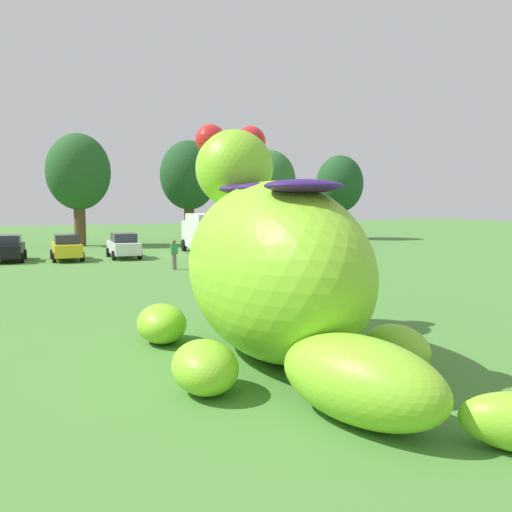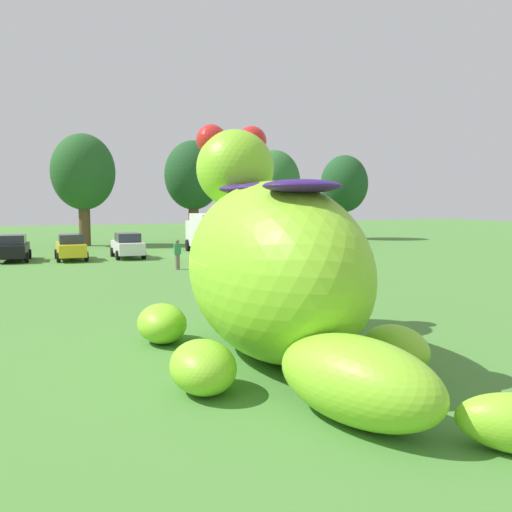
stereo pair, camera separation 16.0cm
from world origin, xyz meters
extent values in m
plane|color=#4C8438|center=(0.00, 0.00, 0.00)|extent=(160.00, 160.00, 0.00)
ellipsoid|color=#8CD12D|center=(0.76, -0.40, 2.22)|extent=(4.64, 8.21, 4.43)
ellipsoid|color=#8CD12D|center=(1.07, 2.94, 4.91)|extent=(2.56, 2.78, 2.34)
sphere|color=red|center=(0.46, 3.35, 5.78)|extent=(0.94, 0.94, 0.94)
sphere|color=red|center=(1.74, 3.23, 5.78)|extent=(0.94, 0.94, 0.94)
ellipsoid|color=navy|center=(0.92, 1.37, 4.26)|extent=(1.90, 1.57, 0.30)
ellipsoid|color=navy|center=(0.76, -0.40, 4.26)|extent=(1.90, 1.57, 0.30)
ellipsoid|color=navy|center=(0.58, -2.36, 4.26)|extent=(1.90, 1.57, 0.30)
ellipsoid|color=#8CD12D|center=(-1.50, 1.99, 0.54)|extent=(1.52, 2.01, 1.08)
ellipsoid|color=#8CD12D|center=(3.41, 1.54, 0.54)|extent=(1.52, 2.01, 1.08)
ellipsoid|color=#8CD12D|center=(-1.70, -2.35, 0.54)|extent=(1.52, 2.01, 1.08)
ellipsoid|color=#8CD12D|center=(2.82, -2.76, 0.54)|extent=(1.52, 2.01, 1.08)
ellipsoid|color=#8CD12D|center=(0.34, -4.91, 0.78)|extent=(2.62, 3.88, 1.55)
cube|color=black|center=(-5.36, 26.42, 0.72)|extent=(2.05, 4.23, 0.80)
cube|color=#2D333D|center=(-5.37, 26.27, 1.42)|extent=(1.66, 2.09, 0.60)
cylinder|color=black|center=(-4.40, 27.61, 0.32)|extent=(0.30, 0.66, 0.64)
cylinder|color=black|center=(-4.62, 25.08, 0.32)|extent=(0.30, 0.66, 0.64)
cube|color=yellow|center=(-1.87, 25.58, 0.72)|extent=(1.77, 4.13, 0.80)
cube|color=#2D333D|center=(-1.88, 25.43, 1.42)|extent=(1.53, 1.99, 0.60)
cylinder|color=black|center=(-2.70, 26.86, 0.32)|extent=(0.25, 0.64, 0.64)
cylinder|color=black|center=(-1.00, 26.84, 0.32)|extent=(0.25, 0.64, 0.64)
cylinder|color=black|center=(-2.74, 24.32, 0.32)|extent=(0.25, 0.64, 0.64)
cylinder|color=black|center=(-1.04, 24.30, 0.32)|extent=(0.25, 0.64, 0.64)
cube|color=white|center=(1.83, 25.50, 0.72)|extent=(1.78, 4.13, 0.80)
cube|color=#2D333D|center=(1.83, 25.35, 1.42)|extent=(1.53, 2.00, 0.60)
cylinder|color=black|center=(1.01, 26.79, 0.32)|extent=(0.25, 0.64, 0.64)
cylinder|color=black|center=(2.71, 26.76, 0.32)|extent=(0.25, 0.64, 0.64)
cylinder|color=black|center=(0.96, 24.25, 0.32)|extent=(0.25, 0.64, 0.64)
cylinder|color=black|center=(2.66, 24.22, 0.32)|extent=(0.25, 0.64, 0.64)
cube|color=silver|center=(8.13, 28.86, 1.40)|extent=(2.15, 1.97, 1.90)
cube|color=silver|center=(7.84, 25.68, 1.70)|extent=(2.50, 4.77, 2.50)
cylinder|color=black|center=(7.13, 28.95, 0.45)|extent=(0.36, 0.92, 0.90)
cylinder|color=black|center=(9.12, 28.78, 0.45)|extent=(0.36, 0.92, 0.90)
cylinder|color=black|center=(6.66, 24.16, 0.45)|extent=(0.36, 0.92, 0.90)
cylinder|color=black|center=(8.75, 23.98, 0.45)|extent=(0.36, 0.92, 0.90)
cylinder|color=brown|center=(0.31, 37.31, 1.70)|extent=(0.97, 0.97, 3.39)
ellipsoid|color=#235623|center=(0.31, 37.31, 6.38)|extent=(5.43, 5.43, 6.51)
cylinder|color=brown|center=(10.17, 37.40, 1.67)|extent=(0.95, 0.95, 3.33)
ellipsoid|color=#1E4C23|center=(10.17, 37.40, 6.26)|extent=(5.33, 5.33, 6.40)
cylinder|color=brown|center=(17.49, 35.18, 1.52)|extent=(0.87, 0.87, 3.04)
ellipsoid|color=#2D662D|center=(17.49, 35.18, 5.72)|extent=(4.87, 4.87, 5.85)
cylinder|color=brown|center=(25.59, 35.76, 1.49)|extent=(0.85, 0.85, 2.98)
ellipsoid|color=#1E4C23|center=(25.59, 35.76, 5.61)|extent=(4.77, 4.77, 5.73)
cylinder|color=#726656|center=(3.27, 17.85, 0.44)|extent=(0.26, 0.26, 0.88)
cube|color=#338C4C|center=(3.27, 17.85, 1.18)|extent=(0.38, 0.22, 0.60)
sphere|color=brown|center=(3.27, 17.85, 1.60)|extent=(0.22, 0.22, 0.22)
cylinder|color=black|center=(9.33, 10.32, 0.44)|extent=(0.26, 0.26, 0.88)
cube|color=#338C4C|center=(9.33, 10.32, 1.18)|extent=(0.38, 0.22, 0.60)
sphere|color=tan|center=(9.33, 10.32, 1.60)|extent=(0.22, 0.22, 0.22)
camera|label=1|loc=(-5.24, -12.98, 3.95)|focal=39.16mm
camera|label=2|loc=(-5.10, -13.05, 3.95)|focal=39.16mm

